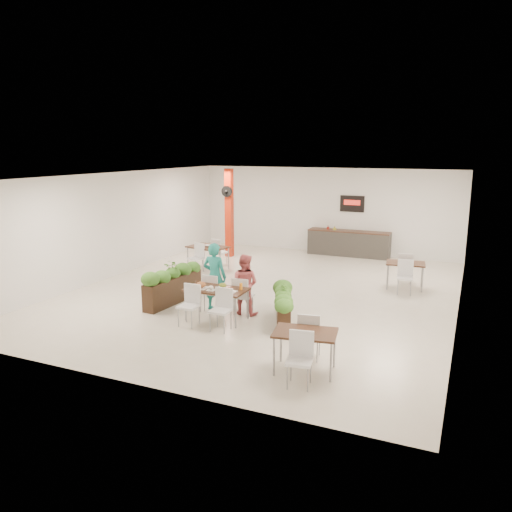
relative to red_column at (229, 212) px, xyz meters
The scene contains 12 objects.
ground 5.11m from the red_column, 51.64° to the right, with size 12.00×12.00×0.00m, color beige.
room_shell 4.85m from the red_column, 51.64° to the right, with size 10.10×12.10×3.22m.
red_column is the anchor object (origin of this frame).
service_counter 4.56m from the red_column, 25.00° to the left, with size 3.00×0.64×2.20m.
main_table 7.05m from the red_column, 65.77° to the right, with size 1.41×1.63×0.92m.
diner_man 6.27m from the red_column, 66.57° to the right, with size 0.61×0.40×1.68m, color teal.
diner_woman 6.64m from the red_column, 60.16° to the right, with size 0.71×0.56×1.47m, color #D05C60.
planter_left 5.87m from the red_column, 77.87° to the right, with size 0.53×2.15×1.13m.
planter_right 7.52m from the red_column, 53.87° to the right, with size 0.93×1.70×0.94m.
side_table_a 2.27m from the red_column, 83.61° to the right, with size 1.42×1.67×0.92m.
side_table_b 6.84m from the red_column, 15.79° to the right, with size 1.14×1.66×0.92m.
side_table_c 9.95m from the red_column, 55.49° to the right, with size 1.22×1.67×0.92m.
Camera 1 is at (5.16, -12.32, 3.93)m, focal length 35.00 mm.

